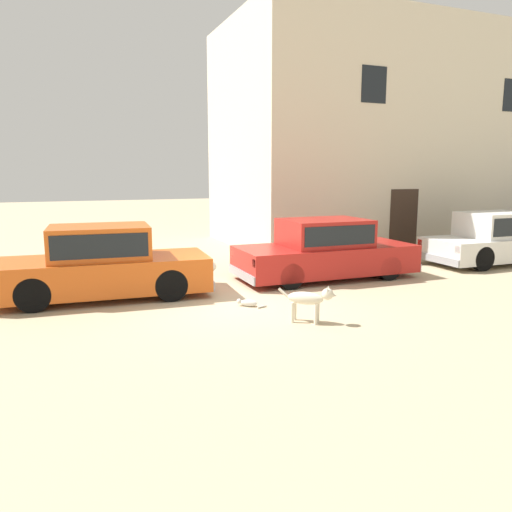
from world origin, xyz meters
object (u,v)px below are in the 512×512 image
at_px(parked_sedan_nearest, 102,263).
at_px(parked_sedan_third, 496,238).
at_px(stray_dog_spotted, 310,299).
at_px(stray_cat, 248,303).
at_px(parked_sedan_second, 325,249).

bearing_deg(parked_sedan_nearest, parked_sedan_third, 3.50).
height_order(stray_dog_spotted, stray_cat, stray_dog_spotted).
bearing_deg(stray_cat, stray_dog_spotted, 151.96).
xyz_separation_m(parked_sedan_second, parked_sedan_third, (5.71, -0.07, -0.00)).
relative_size(stray_dog_spotted, stray_cat, 1.62).
relative_size(parked_sedan_third, stray_dog_spotted, 5.28).
distance_m(stray_dog_spotted, stray_cat, 1.60).
bearing_deg(stray_cat, parked_sedan_second, -108.74).
bearing_deg(parked_sedan_second, parked_sedan_third, 0.02).
height_order(parked_sedan_second, stray_dog_spotted, parked_sedan_second).
relative_size(parked_sedan_second, stray_dog_spotted, 5.45).
xyz_separation_m(parked_sedan_nearest, parked_sedan_third, (11.08, -0.11, -0.02)).
bearing_deg(stray_dog_spotted, parked_sedan_third, 63.34).
relative_size(parked_sedan_nearest, parked_sedan_third, 1.03).
bearing_deg(stray_dog_spotted, parked_sedan_nearest, 176.12).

